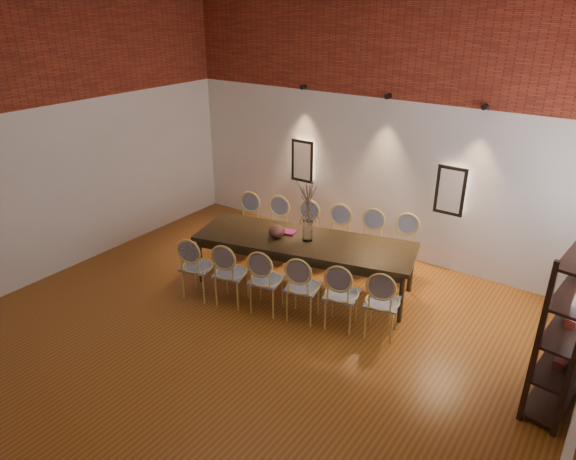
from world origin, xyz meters
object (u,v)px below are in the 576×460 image
Objects in this scene: chair_far_e at (369,244)px; vase at (308,231)px; dining_table at (304,263)px; chair_near_f at (382,302)px; chair_far_f at (403,249)px; chair_near_c at (266,279)px; chair_far_b at (275,229)px; chair_far_d at (336,238)px; bowl at (277,231)px; chair_far_a at (246,224)px; book at (286,232)px; chair_near_e at (342,294)px; chair_near_b at (231,273)px; shelving_rack at (569,330)px; chair_far_c at (305,234)px; chair_near_a at (198,266)px; chair_near_d at (303,287)px.

chair_far_e is 1.15m from vase.
chair_near_f is (1.44, -0.44, 0.09)m from dining_table.
chair_near_c is at bearing 45.12° from chair_far_f.
vase reaches higher than chair_far_b.
chair_far_d is (0.06, 0.82, 0.09)m from dining_table.
chair_near_c is 2.20m from chair_far_f.
chair_near_c reaches higher than bowl.
chair_far_a reaches higher than book.
chair_near_e is 1.64m from chair_far_f.
chair_near_e is 1.00× the size of chair_far_a.
chair_near_e is 1.15m from vase.
chair_near_f is 3.01m from chair_far_a.
chair_far_d is at bearing 89.15° from vase.
vase is (0.11, 0.83, 0.43)m from chair_near_c.
chair_near_f is 1.87m from chair_far_d.
chair_near_b is 1.00× the size of chair_far_f.
chair_far_b is at bearing 172.54° from shelving_rack.
dining_table is at bearing 134.88° from chair_near_e.
chair_far_e is at bearing 180.00° from chair_far_c.
chair_far_b is (-0.38, 1.51, 0.00)m from chair_near_b.
chair_far_a is at bearing 90.00° from chair_near_a.
chair_near_e and chair_far_a have the same top height.
bowl is at bearing 156.73° from chair_near_f.
bowl is at bearing -159.40° from vase.
bowl is 3.83m from shelving_rack.
chair_near_e is at bearing 108.36° from chair_far_d.
chair_near_d reaches higher than book.
chair_far_e is 1.49m from bowl.
chair_near_a is 1.00× the size of chair_far_a.
chair_far_e is 1.31m from book.
chair_far_b is (0.12, 1.64, 0.00)m from chair_near_a.
chair_far_c is (0.50, 0.13, 0.00)m from chair_far_b.
chair_far_c is 0.71m from book.
chair_far_f is at bearing 36.99° from chair_near_b.
chair_near_b is at bearing -180.00° from chair_near_e.
chair_near_e is at bearing -45.12° from dining_table.
chair_far_d is 3.62× the size of book.
vase is at bearing 30.15° from chair_near_a.
chair_far_c is (1.00, 0.25, 0.00)m from chair_far_a.
chair_near_c is at bearing 71.64° from chair_far_d.
chair_near_f is 1.88m from book.
chair_near_b and chair_near_e have the same top height.
chair_far_b is 3.62× the size of book.
chair_near_a is at bearing 90.00° from chair_far_a.
chair_near_b is at bearing -0.00° from chair_near_a.
chair_far_e is at bearing 90.00° from chair_near_e.
book is at bearing 84.19° from chair_far_c.
chair_near_b is 1.00× the size of chair_far_d.
bowl is at bearing 148.24° from chair_near_e.
chair_far_e is at bearing 45.12° from chair_near_b.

